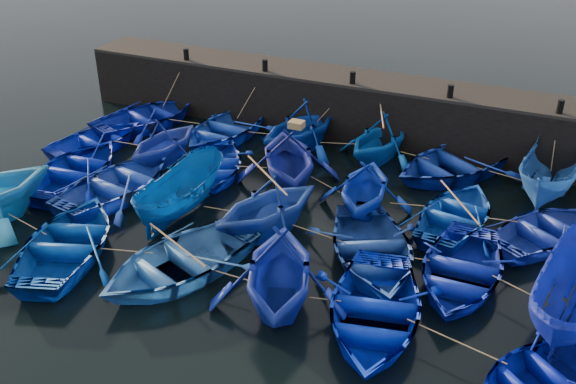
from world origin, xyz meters
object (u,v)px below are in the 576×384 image
at_px(boat_0, 148,116).
at_px(boat_8, 215,164).
at_px(wooden_crate, 297,124).
at_px(boat_13, 75,169).

xyz_separation_m(boat_0, boat_8, (5.14, -2.89, -0.08)).
relative_size(boat_0, boat_8, 1.17).
bearing_deg(boat_8, wooden_crate, -21.85).
relative_size(boat_0, boat_13, 1.02).
bearing_deg(boat_0, boat_8, 173.24).
distance_m(boat_0, wooden_crate, 8.99).
bearing_deg(boat_13, boat_0, -87.91).
bearing_deg(wooden_crate, boat_13, -158.57).
xyz_separation_m(boat_0, wooden_crate, (8.41, -2.51, 1.98)).
bearing_deg(wooden_crate, boat_8, -173.43).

